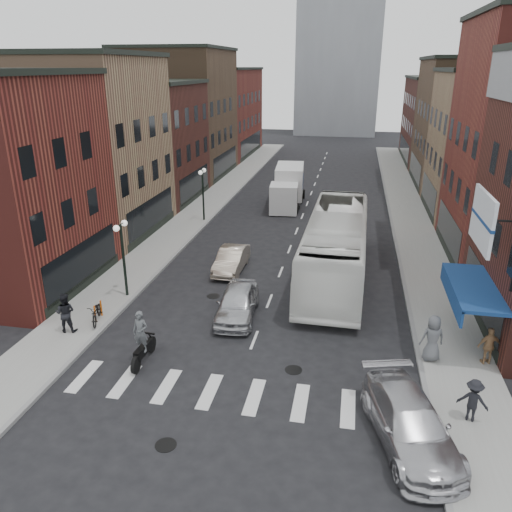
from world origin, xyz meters
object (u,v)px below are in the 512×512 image
at_px(streetlamp_near, 122,245).
at_px(billboard_sign, 485,222).
at_px(transit_bus, 336,246).
at_px(box_truck, 288,187).
at_px(streetlamp_far, 203,185).
at_px(curb_car, 410,423).
at_px(ped_right_b, 489,346).
at_px(parked_bicycle, 97,312).
at_px(bike_rack, 98,311).
at_px(ped_left_solo, 65,313).
at_px(motorcycle_rider, 142,339).
at_px(ped_right_c, 433,338).
at_px(sedan_left_near, 237,303).
at_px(ped_right_a, 473,400).
at_px(sedan_left_far, 231,260).

bearing_deg(streetlamp_near, billboard_sign, -12.35).
relative_size(billboard_sign, transit_bus, 0.27).
distance_m(billboard_sign, box_truck, 26.09).
bearing_deg(streetlamp_far, billboard_sign, -47.59).
bearing_deg(billboard_sign, streetlamp_near, 167.65).
relative_size(streetlamp_near, transit_bus, 0.30).
height_order(curb_car, ped_right_b, ped_right_b).
distance_m(billboard_sign, parked_bicycle, 17.01).
height_order(bike_rack, ped_left_solo, ped_left_solo).
bearing_deg(billboard_sign, box_truck, 113.42).
bearing_deg(ped_left_solo, box_truck, -115.94).
relative_size(streetlamp_near, curb_car, 0.79).
bearing_deg(motorcycle_rider, ped_right_c, 14.25).
xyz_separation_m(sedan_left_near, ped_left_solo, (-7.17, -3.08, 0.31)).
height_order(sedan_left_near, ped_right_b, ped_right_b).
bearing_deg(sedan_left_near, ped_right_b, -15.91).
bearing_deg(ped_right_b, parked_bicycle, -15.15).
bearing_deg(ped_right_a, ped_left_solo, 7.26).
bearing_deg(ped_left_solo, ped_right_b, 172.43).
distance_m(transit_bus, sedan_left_near, 7.42).
bearing_deg(sedan_left_far, ped_right_b, -32.12).
height_order(streetlamp_far, bike_rack, streetlamp_far).
bearing_deg(bike_rack, streetlamp_near, 85.76).
height_order(box_truck, curb_car, box_truck).
height_order(sedan_left_near, parked_bicycle, sedan_left_near).
bearing_deg(ped_right_b, billboard_sign, 0.35).
xyz_separation_m(sedan_left_far, ped_left_solo, (-5.50, -8.76, 0.39)).
bearing_deg(transit_bus, sedan_left_far, -176.79).
height_order(transit_bus, sedan_left_far, transit_bus).
height_order(parked_bicycle, ped_right_c, ped_right_c).
distance_m(streetlamp_near, sedan_left_near, 6.61).
xyz_separation_m(streetlamp_near, sedan_left_far, (4.49, 4.67, -2.23)).
height_order(motorcycle_rider, curb_car, motorcycle_rider).
height_order(curb_car, ped_left_solo, ped_left_solo).
distance_m(sedan_left_far, ped_left_solo, 10.35).
distance_m(sedan_left_far, curb_car, 15.88).
relative_size(billboard_sign, ped_right_c, 1.88).
distance_m(box_truck, sedan_left_far, 15.49).
relative_size(billboard_sign, bike_rack, 4.62).
distance_m(transit_bus, sedan_left_far, 6.17).
bearing_deg(streetlamp_near, curb_car, -31.76).
height_order(streetlamp_near, curb_car, streetlamp_near).
relative_size(billboard_sign, sedan_left_far, 0.90).
xyz_separation_m(parked_bicycle, ped_right_b, (17.10, -0.23, 0.32)).
height_order(transit_bus, ped_right_b, transit_bus).
xyz_separation_m(parked_bicycle, ped_left_solo, (-0.91, -1.08, 0.44)).
xyz_separation_m(sedan_left_far, ped_right_a, (11.17, -11.67, 0.24)).
distance_m(motorcycle_rider, ped_left_solo, 4.59).
xyz_separation_m(streetlamp_far, ped_right_b, (17.00, -17.23, -1.96)).
bearing_deg(ped_right_b, sedan_left_far, -46.69).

